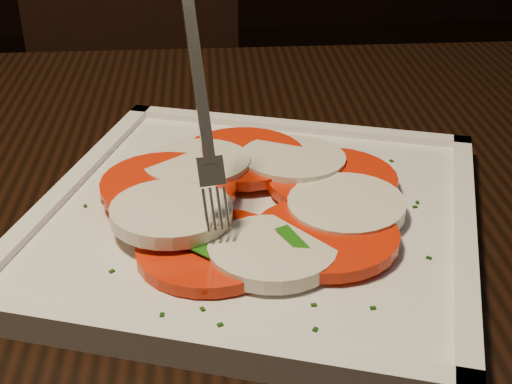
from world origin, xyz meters
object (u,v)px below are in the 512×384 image
table (244,305)px  chair (137,90)px  fork (199,104)px  plate (256,218)px

table → chair: 0.85m
table → fork: fork is taller
chair → fork: size_ratio=6.84×
chair → plate: (0.13, -0.87, 0.22)m
table → chair: chair is taller
chair → plate: bearing=-83.9°
table → plate: 0.11m
table → plate: size_ratio=3.94×
table → chair: bearing=98.2°
chair → fork: chair is taller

